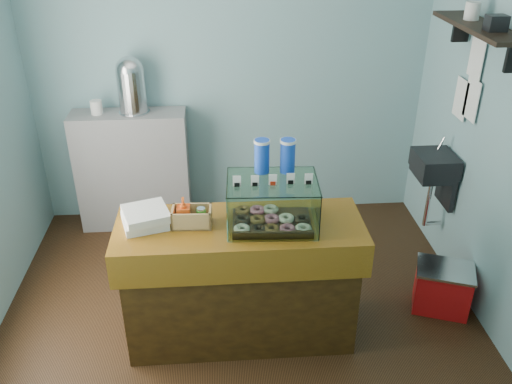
{
  "coord_description": "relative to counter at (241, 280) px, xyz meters",
  "views": [
    {
      "loc": [
        -0.12,
        -3.19,
        2.73
      ],
      "look_at": [
        0.11,
        -0.15,
        1.08
      ],
      "focal_mm": 38.0,
      "sensor_mm": 36.0,
      "label": 1
    }
  ],
  "objects": [
    {
      "name": "counter",
      "position": [
        0.0,
        0.0,
        0.0
      ],
      "size": [
        1.6,
        0.6,
        0.9
      ],
      "color": "#472B0D",
      "rests_on": "ground"
    },
    {
      "name": "coffee_urn",
      "position": [
        -0.84,
        1.59,
        0.9
      ],
      "size": [
        0.27,
        0.27,
        0.49
      ],
      "color": "silver",
      "rests_on": "back_shelf"
    },
    {
      "name": "condiment_crate",
      "position": [
        -0.31,
        0.02,
        0.51
      ],
      "size": [
        0.26,
        0.16,
        0.19
      ],
      "rotation": [
        0.0,
        0.0,
        -0.05
      ],
      "color": "tan",
      "rests_on": "counter"
    },
    {
      "name": "red_cooler",
      "position": [
        1.51,
        0.15,
        -0.28
      ],
      "size": [
        0.49,
        0.43,
        0.36
      ],
      "rotation": [
        0.0,
        0.0,
        -0.35
      ],
      "color": "red",
      "rests_on": "ground"
    },
    {
      "name": "back_shelf",
      "position": [
        -0.9,
        1.57,
        0.09
      ],
      "size": [
        1.0,
        0.32,
        1.1
      ],
      "primitive_type": "cube",
      "color": "gray",
      "rests_on": "ground"
    },
    {
      "name": "pastry_boxes",
      "position": [
        -0.6,
        0.05,
        0.5
      ],
      "size": [
        0.35,
        0.34,
        0.11
      ],
      "rotation": [
        0.0,
        0.0,
        0.27
      ],
      "color": "white",
      "rests_on": "counter"
    },
    {
      "name": "ground",
      "position": [
        0.0,
        0.25,
        -0.46
      ],
      "size": [
        3.5,
        3.5,
        0.0
      ],
      "primitive_type": "plane",
      "color": "black",
      "rests_on": "ground"
    },
    {
      "name": "room_shell",
      "position": [
        0.03,
        0.26,
        1.25
      ],
      "size": [
        3.54,
        3.04,
        2.82
      ],
      "color": "#7AA9B2",
      "rests_on": "ground"
    },
    {
      "name": "display_case",
      "position": [
        0.21,
        0.02,
        0.61
      ],
      "size": [
        0.59,
        0.44,
        0.53
      ],
      "rotation": [
        0.0,
        0.0,
        -0.05
      ],
      "color": "#351C0F",
      "rests_on": "counter"
    }
  ]
}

